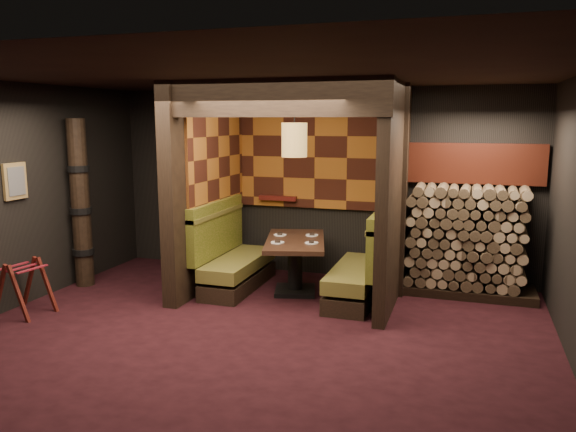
{
  "coord_description": "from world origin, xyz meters",
  "views": [
    {
      "loc": [
        2.21,
        -5.51,
        2.39
      ],
      "look_at": [
        0.0,
        1.3,
        1.15
      ],
      "focal_mm": 35.0,
      "sensor_mm": 36.0,
      "label": 1
    }
  ],
  "objects_px": {
    "booth_bench_left": "(232,260)",
    "firewood_stack": "(472,241)",
    "dining_table": "(295,256)",
    "luggage_rack": "(24,285)",
    "pendant_lamp": "(294,140)",
    "totem_column": "(81,205)",
    "booth_bench_right": "(363,271)"
  },
  "relations": [
    {
      "from": "booth_bench_left",
      "to": "totem_column",
      "type": "distance_m",
      "value": 2.3
    },
    {
      "from": "booth_bench_left",
      "to": "pendant_lamp",
      "type": "distance_m",
      "value": 1.96
    },
    {
      "from": "booth_bench_left",
      "to": "firewood_stack",
      "type": "height_order",
      "value": "firewood_stack"
    },
    {
      "from": "luggage_rack",
      "to": "booth_bench_right",
      "type": "bearing_deg",
      "value": 24.79
    },
    {
      "from": "dining_table",
      "to": "totem_column",
      "type": "bearing_deg",
      "value": -169.07
    },
    {
      "from": "booth_bench_right",
      "to": "luggage_rack",
      "type": "xyz_separation_m",
      "value": [
        -3.9,
        -1.8,
        -0.04
      ]
    },
    {
      "from": "firewood_stack",
      "to": "pendant_lamp",
      "type": "bearing_deg",
      "value": -162.76
    },
    {
      "from": "dining_table",
      "to": "totem_column",
      "type": "height_order",
      "value": "totem_column"
    },
    {
      "from": "booth_bench_right",
      "to": "luggage_rack",
      "type": "distance_m",
      "value": 4.3
    },
    {
      "from": "totem_column",
      "to": "booth_bench_right",
      "type": "bearing_deg",
      "value": 7.86
    },
    {
      "from": "firewood_stack",
      "to": "booth_bench_right",
      "type": "bearing_deg",
      "value": -152.65
    },
    {
      "from": "booth_bench_left",
      "to": "luggage_rack",
      "type": "distance_m",
      "value": 2.7
    },
    {
      "from": "dining_table",
      "to": "totem_column",
      "type": "xyz_separation_m",
      "value": [
        -3.03,
        -0.58,
        0.66
      ]
    },
    {
      "from": "booth_bench_left",
      "to": "luggage_rack",
      "type": "height_order",
      "value": "booth_bench_left"
    },
    {
      "from": "booth_bench_left",
      "to": "firewood_stack",
      "type": "bearing_deg",
      "value": 12.17
    },
    {
      "from": "booth_bench_left",
      "to": "luggage_rack",
      "type": "bearing_deg",
      "value": -138.11
    },
    {
      "from": "booth_bench_right",
      "to": "totem_column",
      "type": "bearing_deg",
      "value": -172.14
    },
    {
      "from": "totem_column",
      "to": "pendant_lamp",
      "type": "bearing_deg",
      "value": 10.01
    },
    {
      "from": "luggage_rack",
      "to": "firewood_stack",
      "type": "distance_m",
      "value": 5.83
    },
    {
      "from": "totem_column",
      "to": "firewood_stack",
      "type": "relative_size",
      "value": 1.39
    },
    {
      "from": "booth_bench_left",
      "to": "pendant_lamp",
      "type": "xyz_separation_m",
      "value": [
        0.94,
        -0.02,
        1.72
      ]
    },
    {
      "from": "dining_table",
      "to": "luggage_rack",
      "type": "xyz_separation_m",
      "value": [
        -2.95,
        -1.84,
        -0.17
      ]
    },
    {
      "from": "booth_bench_right",
      "to": "pendant_lamp",
      "type": "relative_size",
      "value": 1.67
    },
    {
      "from": "pendant_lamp",
      "to": "totem_column",
      "type": "xyz_separation_m",
      "value": [
        -3.03,
        -0.53,
        -0.93
      ]
    },
    {
      "from": "booth_bench_left",
      "to": "totem_column",
      "type": "relative_size",
      "value": 0.67
    },
    {
      "from": "booth_bench_left",
      "to": "totem_column",
      "type": "height_order",
      "value": "totem_column"
    },
    {
      "from": "luggage_rack",
      "to": "totem_column",
      "type": "relative_size",
      "value": 0.3
    },
    {
      "from": "booth_bench_left",
      "to": "dining_table",
      "type": "relative_size",
      "value": 1.0
    },
    {
      "from": "booth_bench_left",
      "to": "totem_column",
      "type": "bearing_deg",
      "value": -165.25
    },
    {
      "from": "booth_bench_right",
      "to": "pendant_lamp",
      "type": "height_order",
      "value": "pendant_lamp"
    },
    {
      "from": "pendant_lamp",
      "to": "firewood_stack",
      "type": "xyz_separation_m",
      "value": [
        2.31,
        0.72,
        -1.37
      ]
    },
    {
      "from": "pendant_lamp",
      "to": "booth_bench_left",
      "type": "bearing_deg",
      "value": 179.08
    }
  ]
}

